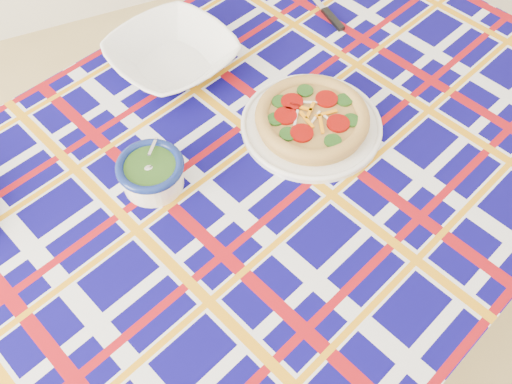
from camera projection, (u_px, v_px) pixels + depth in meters
name	position (u px, v px, depth m)	size (l,w,h in m)	color
dining_table	(249.00, 196.00, 1.30)	(2.01, 1.64, 0.82)	brown
tablecloth	(249.00, 189.00, 1.28)	(1.78, 1.12, 0.12)	#090559
main_focaccia_plate	(312.00, 118.00, 1.28)	(0.33, 0.33, 0.06)	#B1833F
pesto_bowl	(151.00, 171.00, 1.18)	(0.14, 0.14, 0.08)	#1A3A0F
serving_bowl	(172.00, 56.00, 1.39)	(0.29, 0.29, 0.07)	white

